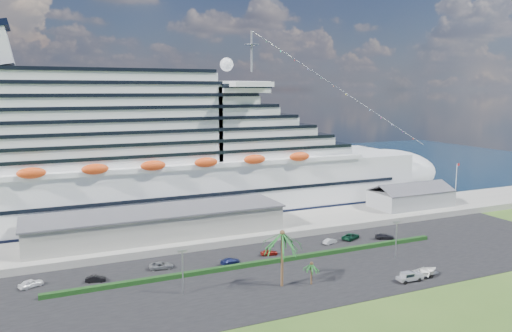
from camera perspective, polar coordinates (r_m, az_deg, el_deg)
name	(u,v)px	position (r m, az deg, el deg)	size (l,w,h in m)	color
ground	(339,286)	(98.20, 9.42, -13.34)	(420.00, 420.00, 0.00)	#30521B
asphalt_lot	(309,267)	(106.87, 6.11, -11.37)	(140.00, 38.00, 0.12)	black
wharf	(253,228)	(131.23, -0.29, -7.11)	(240.00, 20.00, 1.80)	gray
water	(168,177)	(214.91, -10.01, -1.24)	(420.00, 160.00, 0.02)	#0A1E31
cruise_ship	(150,161)	(144.00, -12.07, 0.54)	(191.00, 38.00, 54.00)	silver
terminal_building	(158,223)	(122.58, -11.12, -6.42)	(61.00, 15.00, 6.30)	gray
port_shed	(411,198)	(158.05, 17.26, -3.47)	(24.00, 12.31, 7.37)	gray
flagpole	(456,181)	(169.65, 21.91, -1.56)	(1.08, 0.16, 12.00)	silver
hedge	(265,262)	(107.35, 0.99, -10.94)	(88.00, 1.10, 0.90)	black
lamp_post_left	(183,266)	(92.13, -8.39, -11.27)	(1.60, 0.35, 8.27)	gray
lamp_post_right	(396,235)	(113.96, 15.74, -7.58)	(1.60, 0.35, 8.27)	gray
palm_tall	(282,239)	(93.57, 3.02, -8.37)	(8.82, 8.82, 11.13)	#47301E
palm_short	(312,266)	(96.61, 6.37, -11.32)	(3.53, 3.53, 4.56)	#47301E
parked_car_0	(31,283)	(104.51, -24.33, -12.12)	(1.79, 4.45, 1.52)	white
parked_car_1	(96,279)	(102.86, -17.84, -12.17)	(1.33, 3.82, 1.26)	black
parked_car_2	(161,266)	(106.52, -10.78, -11.12)	(2.27, 4.93, 1.37)	gray
parked_car_3	(230,261)	(107.70, -2.97, -10.78)	(1.78, 4.37, 1.27)	navy
parked_car_4	(269,252)	(112.84, 1.50, -9.84)	(1.55, 3.86, 1.31)	maroon
parked_car_5	(330,241)	(122.04, 8.46, -8.51)	(1.33, 3.81, 1.26)	#B7BABF
parked_car_6	(351,236)	(126.40, 10.79, -7.90)	(2.51, 5.44, 1.51)	#0E3925
parked_car_7	(385,236)	(128.45, 14.48, -7.79)	(1.88, 4.63, 1.34)	black
pickup_truck	(409,276)	(102.60, 17.13, -11.96)	(5.28, 2.11, 1.85)	black
boat_trailer	(426,271)	(105.83, 18.89, -11.27)	(6.66, 4.78, 1.86)	gray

